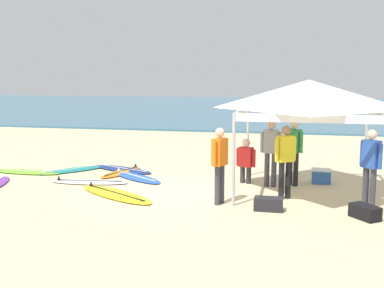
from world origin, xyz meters
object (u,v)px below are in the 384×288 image
at_px(surfboard_yellow, 116,194).
at_px(person_green, 294,148).
at_px(person_grey, 271,149).
at_px(surfboard_orange, 121,172).
at_px(person_orange, 220,160).
at_px(surfboard_navy, 122,169).
at_px(surfboard_white, 89,182).
at_px(gear_bag_by_pole, 365,212).
at_px(surfboard_blue, 136,177).
at_px(person_blue, 371,163).
at_px(surfboard_teal, 73,170).
at_px(surfboard_lime, 25,172).
at_px(person_red, 246,159).
at_px(canopy_tent, 309,95).
at_px(cooler_box, 321,176).
at_px(person_yellow, 285,157).
at_px(gear_bag_near_tent, 268,204).

relative_size(surfboard_yellow, person_green, 1.47).
relative_size(person_green, person_grey, 1.00).
relative_size(surfboard_orange, person_orange, 1.09).
bearing_deg(surfboard_navy, surfboard_white, -97.44).
height_order(surfboard_yellow, surfboard_navy, same).
distance_m(surfboard_orange, person_grey, 4.51).
height_order(surfboard_white, gear_bag_by_pole, gear_bag_by_pole).
height_order(surfboard_blue, person_blue, person_blue).
bearing_deg(surfboard_orange, person_orange, -38.37).
distance_m(surfboard_teal, surfboard_lime, 1.39).
distance_m(surfboard_lime, person_red, 6.55).
xyz_separation_m(surfboard_white, surfboard_orange, (0.38, 1.36, 0.00)).
relative_size(canopy_tent, gear_bag_by_pole, 5.47).
bearing_deg(canopy_tent, person_orange, -141.77).
height_order(surfboard_teal, surfboard_lime, same).
xyz_separation_m(surfboard_teal, surfboard_white, (1.17, -1.39, 0.00)).
bearing_deg(cooler_box, person_yellow, -116.82).
distance_m(person_green, person_blue, 2.40).
xyz_separation_m(surfboard_teal, person_yellow, (6.29, -1.91, 0.95)).
bearing_deg(canopy_tent, person_grey, 154.75).
bearing_deg(surfboard_navy, gear_bag_by_pole, -28.81).
bearing_deg(surfboard_teal, cooler_box, -0.75).
height_order(surfboard_orange, cooler_box, cooler_box).
xyz_separation_m(person_yellow, person_orange, (-1.41, -0.76, 0.00)).
bearing_deg(gear_bag_near_tent, canopy_tent, 65.92).
bearing_deg(cooler_box, gear_bag_near_tent, -113.16).
relative_size(canopy_tent, surfboard_lime, 1.42).
relative_size(canopy_tent, surfboard_navy, 1.41).
bearing_deg(canopy_tent, surfboard_blue, 172.27).
relative_size(canopy_tent, surfboard_yellow, 1.30).
bearing_deg(surfboard_orange, surfboard_teal, 178.65).
height_order(surfboard_navy, cooler_box, cooler_box).
bearing_deg(surfboard_teal, person_yellow, -16.87).
distance_m(person_yellow, person_blue, 1.84).
bearing_deg(surfboard_teal, surfboard_white, -49.95).
bearing_deg(person_blue, person_green, 132.66).
xyz_separation_m(surfboard_blue, surfboard_orange, (-0.62, 0.51, 0.00)).
distance_m(surfboard_white, gear_bag_by_pole, 6.96).
bearing_deg(surfboard_blue, cooler_box, 5.18).
bearing_deg(person_yellow, canopy_tent, 56.31).
xyz_separation_m(surfboard_white, surfboard_navy, (0.24, 1.82, -0.00)).
relative_size(surfboard_lime, surfboard_orange, 1.23).
bearing_deg(cooler_box, surfboard_lime, -176.95).
relative_size(person_orange, person_grey, 1.00).
bearing_deg(person_red, person_grey, -21.12).
bearing_deg(person_yellow, gear_bag_by_pole, -37.61).
height_order(surfboard_orange, gear_bag_by_pole, gear_bag_by_pole).
relative_size(surfboard_yellow, person_orange, 1.47).
relative_size(surfboard_lime, person_green, 1.35).
bearing_deg(surfboard_blue, surfboard_yellow, -85.29).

